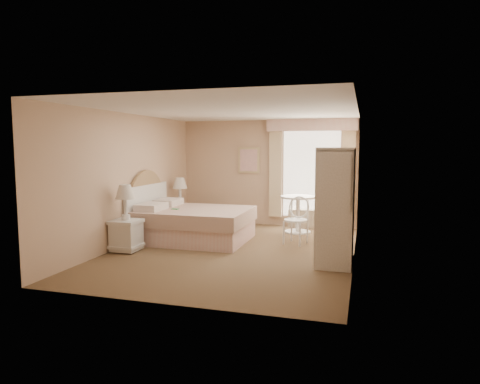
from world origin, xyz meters
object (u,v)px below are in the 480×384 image
(nightstand_far, at_px, (180,209))
(bed, at_px, (189,222))
(nightstand_near, at_px, (126,227))
(round_table, at_px, (298,208))
(cafe_chair, at_px, (297,216))
(armoire, at_px, (336,215))

(nightstand_far, bearing_deg, bed, -58.55)
(bed, xyz_separation_m, nightstand_near, (-0.72, -1.16, 0.09))
(round_table, bearing_deg, cafe_chair, -82.24)
(bed, bearing_deg, round_table, 34.88)
(bed, distance_m, nightstand_far, 1.39)
(nightstand_far, height_order, cafe_chair, nightstand_far)
(bed, height_order, round_table, bed)
(nightstand_far, bearing_deg, armoire, -29.26)
(bed, distance_m, armoire, 3.08)
(bed, bearing_deg, cafe_chair, 8.52)
(nightstand_far, relative_size, armoire, 0.62)
(nightstand_far, xyz_separation_m, armoire, (3.65, -2.05, 0.34))
(cafe_chair, xyz_separation_m, armoire, (0.81, -1.18, 0.24))
(bed, height_order, nightstand_far, bed)
(nightstand_near, relative_size, round_table, 1.47)
(nightstand_near, xyz_separation_m, round_table, (2.70, 2.54, 0.09))
(nightstand_near, bearing_deg, armoire, 4.69)
(cafe_chair, bearing_deg, nightstand_near, -136.08)
(bed, distance_m, round_table, 2.42)
(nightstand_far, relative_size, cafe_chair, 1.25)
(cafe_chair, height_order, armoire, armoire)
(nightstand_near, distance_m, armoire, 3.68)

